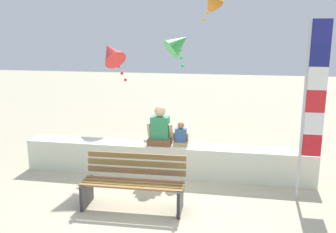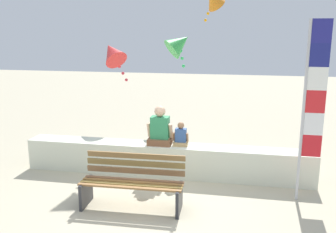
% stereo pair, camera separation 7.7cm
% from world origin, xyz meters
% --- Properties ---
extents(ground_plane, '(40.00, 40.00, 0.00)m').
position_xyz_m(ground_plane, '(0.00, 0.00, 0.00)').
color(ground_plane, '#BCB294').
extents(seawall_ledge, '(5.96, 0.51, 0.65)m').
position_xyz_m(seawall_ledge, '(0.00, 1.24, 0.32)').
color(seawall_ledge, silver).
rests_on(seawall_ledge, ground).
extents(park_bench, '(1.75, 0.65, 0.88)m').
position_xyz_m(park_bench, '(-0.27, -0.30, 0.42)').
color(park_bench, olive).
rests_on(park_bench, ground).
extents(person_adult, '(0.53, 0.39, 0.81)m').
position_xyz_m(person_adult, '(-0.12, 1.26, 0.97)').
color(person_adult, brown).
rests_on(person_adult, seawall_ledge).
extents(person_child, '(0.32, 0.24, 0.49)m').
position_xyz_m(person_child, '(0.31, 1.26, 0.84)').
color(person_child, tan).
rests_on(person_child, seawall_ledge).
extents(flag_banner, '(0.37, 0.05, 3.14)m').
position_xyz_m(flag_banner, '(2.64, 0.52, 1.81)').
color(flag_banner, '#B7B7BC').
rests_on(flag_banner, ground).
extents(kite_red, '(0.97, 0.94, 1.15)m').
position_xyz_m(kite_red, '(-1.74, 3.08, 2.40)').
color(kite_red, red).
extents(kite_orange, '(0.82, 0.82, 0.90)m').
position_xyz_m(kite_orange, '(0.63, 4.69, 3.77)').
color(kite_orange, orange).
extents(kite_green, '(0.95, 0.87, 0.97)m').
position_xyz_m(kite_green, '(-0.08, 3.40, 2.64)').
color(kite_green, green).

